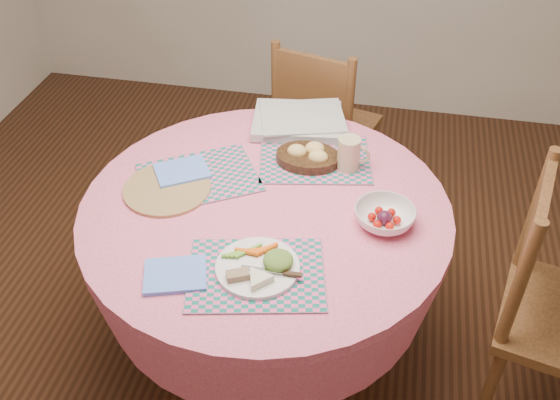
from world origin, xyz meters
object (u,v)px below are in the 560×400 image
(wicker_trivet, at_px, (167,189))
(bread_bowl, at_px, (308,156))
(latte_mug, at_px, (349,154))
(fruit_bowl, at_px, (385,217))
(chair_right, at_px, (555,306))
(dinner_plate, at_px, (260,267))
(dining_table, at_px, (266,247))
(chair_back, at_px, (322,126))

(wicker_trivet, bearing_deg, bread_bowl, 29.50)
(latte_mug, xyz_separation_m, fruit_bowl, (0.15, -0.27, -0.04))
(bread_bowl, bearing_deg, wicker_trivet, -150.50)
(chair_right, height_order, dinner_plate, chair_right)
(dining_table, relative_size, wicker_trivet, 4.13)
(wicker_trivet, xyz_separation_m, fruit_bowl, (0.74, -0.03, 0.02))
(bread_bowl, height_order, fruit_bowl, bread_bowl)
(dinner_plate, distance_m, fruit_bowl, 0.45)
(dining_table, xyz_separation_m, chair_back, (0.06, 0.94, -0.07))
(fruit_bowl, bearing_deg, latte_mug, 118.16)
(dining_table, xyz_separation_m, latte_mug, (0.25, 0.26, 0.26))
(chair_back, relative_size, dinner_plate, 3.66)
(chair_back, distance_m, wicker_trivet, 1.05)
(fruit_bowl, bearing_deg, chair_right, -2.05)
(dinner_plate, bearing_deg, bread_bowl, 85.15)
(wicker_trivet, bearing_deg, dinner_plate, -38.45)
(dinner_plate, relative_size, latte_mug, 2.09)
(dining_table, height_order, fruit_bowl, fruit_bowl)
(chair_right, xyz_separation_m, latte_mug, (-0.73, 0.30, 0.31))
(latte_mug, distance_m, fruit_bowl, 0.31)
(chair_right, distance_m, dinner_plate, 1.00)
(dining_table, relative_size, chair_back, 1.34)
(chair_back, xyz_separation_m, wicker_trivet, (-0.41, -0.93, 0.27))
(latte_mug, bearing_deg, fruit_bowl, -61.84)
(fruit_bowl, bearing_deg, dining_table, 177.64)
(latte_mug, bearing_deg, dinner_plate, -109.06)
(dining_table, xyz_separation_m, fruit_bowl, (0.39, -0.02, 0.22))
(dining_table, distance_m, dinner_plate, 0.38)
(bread_bowl, bearing_deg, chair_back, 93.47)
(chair_back, distance_m, bread_bowl, 0.74)
(chair_back, distance_m, latte_mug, 0.78)
(chair_back, bearing_deg, fruit_bowl, 124.66)
(dining_table, bearing_deg, latte_mug, 46.32)
(wicker_trivet, relative_size, latte_mug, 2.48)
(wicker_trivet, height_order, bread_bowl, bread_bowl)
(bread_bowl, bearing_deg, latte_mug, -2.40)
(dining_table, xyz_separation_m, bread_bowl, (0.10, 0.26, 0.23))
(chair_right, xyz_separation_m, dinner_plate, (-0.93, -0.27, 0.26))
(chair_back, relative_size, latte_mug, 7.66)
(chair_right, bearing_deg, dining_table, 100.95)
(dining_table, bearing_deg, wicker_trivet, 178.17)
(bread_bowl, xyz_separation_m, fruit_bowl, (0.29, -0.28, -0.00))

